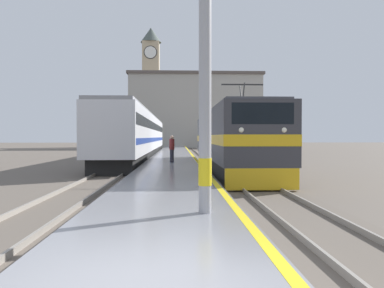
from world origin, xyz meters
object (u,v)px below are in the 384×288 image
(person_on_platform, at_px, (172,148))
(clock_tower, at_px, (151,84))
(catenary_mast, at_px, (209,26))
(locomotive_train, at_px, (230,140))
(passenger_train, at_px, (140,135))

(person_on_platform, relative_size, clock_tower, 0.07)
(person_on_platform, bearing_deg, catenary_mast, -86.31)
(locomotive_train, relative_size, person_on_platform, 10.13)
(locomotive_train, bearing_deg, person_on_platform, 149.71)
(clock_tower, bearing_deg, person_on_platform, -84.60)
(person_on_platform, xyz_separation_m, clock_tower, (-5.12, 54.13, 11.83))
(passenger_train, xyz_separation_m, clock_tower, (-1.91, 42.62, 10.93))
(passenger_train, distance_m, catenary_mast, 28.26)
(locomotive_train, height_order, passenger_train, locomotive_train)
(catenary_mast, xyz_separation_m, person_on_platform, (-1.05, 16.34, -3.15))
(catenary_mast, height_order, person_on_platform, catenary_mast)
(locomotive_train, relative_size, clock_tower, 0.71)
(person_on_platform, bearing_deg, passenger_train, 105.56)
(passenger_train, height_order, person_on_platform, passenger_train)
(locomotive_train, xyz_separation_m, person_on_platform, (-3.51, 2.05, -0.55))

